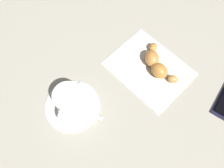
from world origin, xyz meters
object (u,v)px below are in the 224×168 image
(napkin, at_px, (149,69))
(croissant, at_px, (157,64))
(espresso_cup, at_px, (69,99))
(teaspoon, at_px, (72,102))
(saucer, at_px, (72,105))
(sugar_packet, at_px, (82,95))

(napkin, xyz_separation_m, croissant, (-0.01, 0.01, 0.02))
(espresso_cup, height_order, teaspoon, espresso_cup)
(saucer, height_order, croissant, croissant)
(teaspoon, bearing_deg, croissant, 167.31)
(saucer, xyz_separation_m, croissant, (-0.23, 0.05, 0.02))
(teaspoon, xyz_separation_m, sugar_packet, (-0.03, 0.00, 0.00))
(sugar_packet, xyz_separation_m, napkin, (-0.18, 0.04, -0.01))
(teaspoon, xyz_separation_m, croissant, (-0.22, 0.05, 0.01))
(teaspoon, bearing_deg, saucer, 41.40)
(saucer, xyz_separation_m, sugar_packet, (-0.03, -0.00, 0.01))
(saucer, bearing_deg, sugar_packet, -172.94)
(teaspoon, height_order, sugar_packet, teaspoon)
(teaspoon, distance_m, sugar_packet, 0.03)
(teaspoon, height_order, napkin, teaspoon)
(napkin, height_order, croissant, croissant)
(espresso_cup, relative_size, sugar_packet, 1.28)
(espresso_cup, height_order, croissant, espresso_cup)
(saucer, height_order, espresso_cup, espresso_cup)
(napkin, distance_m, croissant, 0.02)
(croissant, bearing_deg, sugar_packet, -14.37)
(sugar_packet, bearing_deg, croissant, -90.77)
(sugar_packet, distance_m, napkin, 0.18)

